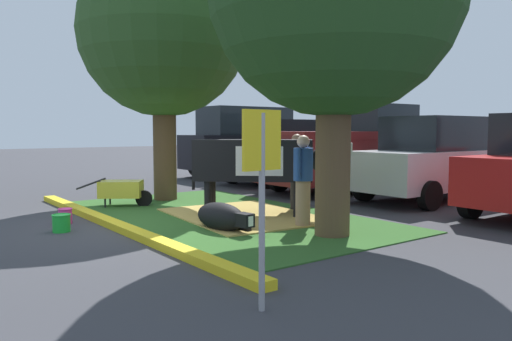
% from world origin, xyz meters
% --- Properties ---
extents(ground_plane, '(80.00, 80.00, 0.00)m').
position_xyz_m(ground_plane, '(0.00, 0.00, 0.00)').
color(ground_plane, '#38383D').
extents(grass_island, '(7.37, 4.09, 0.02)m').
position_xyz_m(grass_island, '(0.16, 1.83, 0.01)').
color(grass_island, '#2D5B23').
rests_on(grass_island, ground).
extents(curb_yellow, '(8.57, 0.24, 0.12)m').
position_xyz_m(curb_yellow, '(0.16, -0.37, 0.06)').
color(curb_yellow, yellow).
rests_on(curb_yellow, ground).
extents(hay_bedding, '(3.42, 2.70, 0.04)m').
position_xyz_m(hay_bedding, '(0.55, 2.08, 0.03)').
color(hay_bedding, tan).
rests_on(hay_bedding, ground).
extents(shade_tree_left, '(3.99, 3.99, 6.00)m').
position_xyz_m(shade_tree_left, '(-2.52, 1.93, 3.98)').
color(shade_tree_left, '#4C3823').
rests_on(shade_tree_left, ground).
extents(cow_holstein, '(2.38, 2.57, 1.56)m').
position_xyz_m(cow_holstein, '(0.67, 2.36, 1.10)').
color(cow_holstein, black).
rests_on(cow_holstein, ground).
extents(calf_lying, '(1.33, 0.61, 0.48)m').
position_xyz_m(calf_lying, '(1.45, 0.99, 0.24)').
color(calf_lying, black).
rests_on(calf_lying, ground).
extents(person_handler, '(0.34, 0.49, 1.61)m').
position_xyz_m(person_handler, '(2.03, 2.30, 0.87)').
color(person_handler, '#9E7F5B').
rests_on(person_handler, ground).
extents(person_visitor_near, '(0.53, 0.34, 1.62)m').
position_xyz_m(person_visitor_near, '(0.61, 3.40, 0.87)').
color(person_visitor_near, black).
rests_on(person_visitor_near, ground).
extents(wheelbarrow, '(1.22, 1.48, 0.63)m').
position_xyz_m(wheelbarrow, '(-2.13, 0.68, 0.39)').
color(wheelbarrow, gold).
rests_on(wheelbarrow, ground).
extents(parking_sign, '(0.07, 0.44, 1.89)m').
position_xyz_m(parking_sign, '(4.83, -0.75, 1.34)').
color(parking_sign, '#99999E').
rests_on(parking_sign, ground).
extents(bucket_pink, '(0.26, 0.26, 0.28)m').
position_xyz_m(bucket_pink, '(-0.82, -0.93, 0.15)').
color(bucket_pink, '#EA3893').
rests_on(bucket_pink, ground).
extents(bucket_green, '(0.31, 0.31, 0.30)m').
position_xyz_m(bucket_green, '(-0.10, -1.20, 0.16)').
color(bucket_green, green).
rests_on(bucket_green, ground).
extents(suv_black, '(2.15, 4.62, 2.52)m').
position_xyz_m(suv_black, '(-6.51, 7.17, 1.27)').
color(suv_black, black).
rests_on(suv_black, ground).
extents(sedan_silver, '(2.05, 4.42, 2.02)m').
position_xyz_m(sedan_silver, '(-3.76, 6.78, 0.98)').
color(sedan_silver, silver).
rests_on(sedan_silver, ground).
extents(pickup_truck_maroon, '(2.26, 5.42, 2.42)m').
position_xyz_m(pickup_truck_maroon, '(-1.16, 7.06, 1.11)').
color(pickup_truck_maroon, maroon).
rests_on(pickup_truck_maroon, ground).
extents(hatchback_white, '(2.05, 4.42, 2.02)m').
position_xyz_m(hatchback_white, '(1.39, 7.11, 0.98)').
color(hatchback_white, silver).
rests_on(hatchback_white, ground).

